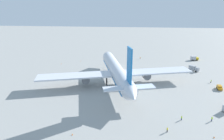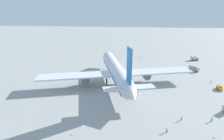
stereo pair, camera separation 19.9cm
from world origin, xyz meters
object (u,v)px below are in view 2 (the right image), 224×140
object	(u,v)px
service_truck_0	(194,68)
traffic_cone_1	(81,61)
ground_worker_2	(140,58)
traffic_cone_0	(214,137)
service_van	(220,87)
ground_worker_1	(167,130)
airliner	(116,71)
ground_worker_4	(211,81)
traffic_cone_2	(62,64)
traffic_cone_3	(72,134)
ground_worker_0	(212,119)
service_truck_1	(194,58)
ground_worker_3	(181,118)

from	to	relation	value
service_truck_0	traffic_cone_1	bearing A→B (deg)	79.99
ground_worker_2	traffic_cone_0	xyz separation A→B (m)	(-90.59, -20.02, -0.63)
service_van	traffic_cone_0	world-z (taller)	service_van
ground_worker_2	ground_worker_1	bearing A→B (deg)	-175.92
airliner	ground_worker_4	distance (m)	49.74
service_van	ground_worker_1	distance (m)	47.46
traffic_cone_0	traffic_cone_1	world-z (taller)	same
traffic_cone_2	service_truck_0	bearing A→B (deg)	-93.25
airliner	ground_worker_4	xyz separation A→B (m)	(6.38, -48.99, -5.81)
service_van	ground_worker_2	size ratio (longest dim) A/B	2.50
ground_worker_2	traffic_cone_0	distance (m)	92.77
service_van	traffic_cone_3	world-z (taller)	service_van
airliner	ground_worker_2	world-z (taller)	airliner
ground_worker_0	traffic_cone_2	distance (m)	98.75
service_truck_0	traffic_cone_2	world-z (taller)	service_truck_0
service_truck_1	ground_worker_0	size ratio (longest dim) A/B	3.21
traffic_cone_1	traffic_cone_0	bearing A→B (deg)	-141.31
service_truck_0	service_truck_1	xyz separation A→B (m)	(26.09, -7.66, -0.07)
ground_worker_1	service_truck_1	bearing A→B (deg)	-20.23
service_truck_1	traffic_cone_3	xyz separation A→B (m)	(-95.57, 62.60, -1.38)
ground_worker_1	traffic_cone_2	distance (m)	92.48
traffic_cone_3	airliner	bearing A→B (deg)	-12.15
service_truck_1	traffic_cone_0	bearing A→B (deg)	167.87
ground_worker_0	service_truck_1	bearing A→B (deg)	-11.74
ground_worker_0	ground_worker_3	size ratio (longest dim) A/B	1.11
ground_worker_4	service_truck_1	bearing A→B (deg)	-5.27
ground_worker_3	traffic_cone_2	xyz separation A→B (m)	(61.96, 67.09, -0.54)
ground_worker_0	traffic_cone_1	size ratio (longest dim) A/B	3.23
service_truck_1	traffic_cone_1	bearing A→B (deg)	98.75
traffic_cone_1	airliner	bearing A→B (deg)	-142.57
airliner	traffic_cone_0	distance (m)	52.54
ground_worker_1	traffic_cone_1	size ratio (longest dim) A/B	3.15
ground_worker_3	service_truck_1	bearing A→B (deg)	-18.23
service_van	traffic_cone_3	size ratio (longest dim) A/B	8.03
service_truck_0	traffic_cone_1	distance (m)	76.60
service_truck_1	traffic_cone_2	distance (m)	96.82
traffic_cone_2	traffic_cone_3	xyz separation A→B (m)	(-74.40, -31.87, 0.00)
ground_worker_2	traffic_cone_1	distance (m)	44.82
service_van	traffic_cone_2	bearing A→B (deg)	70.26
service_van	traffic_cone_1	distance (m)	89.69
ground_worker_3	traffic_cone_1	bearing A→B (deg)	38.37
service_van	ground_worker_3	distance (m)	37.86
ground_worker_2	ground_worker_4	distance (m)	56.73
service_truck_1	traffic_cone_0	size ratio (longest dim) A/B	10.38
ground_worker_0	ground_worker_1	xyz separation A→B (m)	(-7.99, 16.22, -0.02)
service_truck_1	traffic_cone_2	bearing A→B (deg)	102.63
service_van	traffic_cone_1	bearing A→B (deg)	62.74
ground_worker_4	traffic_cone_0	world-z (taller)	ground_worker_4
ground_worker_2	traffic_cone_1	bearing A→B (deg)	104.89
ground_worker_1	traffic_cone_3	bearing A→B (deg)	99.65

